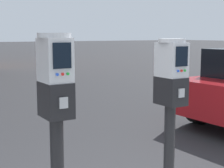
{
  "coord_description": "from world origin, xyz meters",
  "views": [
    {
      "loc": [
        -1.5,
        -2.26,
        1.67
      ],
      "look_at": [
        -0.11,
        -0.12,
        1.31
      ],
      "focal_mm": 55.09,
      "sensor_mm": 36.0,
      "label": 1
    }
  ],
  "objects": [
    {
      "name": "parking_meter_twin_adjacent",
      "position": [
        0.39,
        -0.22,
        1.18
      ],
      "size": [
        0.22,
        0.25,
        1.5
      ],
      "rotation": [
        0.0,
        0.0,
        -1.59
      ],
      "color": "black",
      "rests_on": "sidewalk_slab"
    },
    {
      "name": "parking_meter_near_kerb",
      "position": [
        -0.61,
        -0.22,
        1.21
      ],
      "size": [
        0.22,
        0.25,
        1.55
      ],
      "rotation": [
        0.0,
        0.0,
        -1.59
      ],
      "color": "black",
      "rests_on": "sidewalk_slab"
    }
  ]
}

